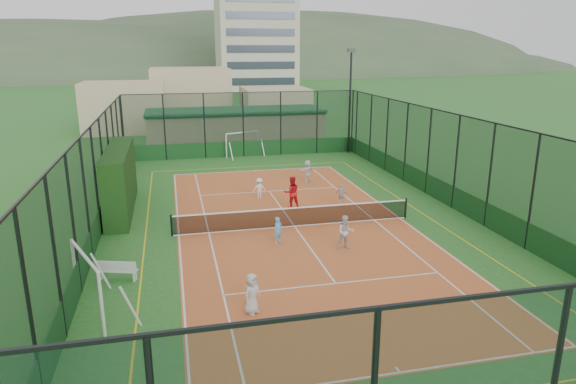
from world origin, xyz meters
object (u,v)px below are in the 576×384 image
clubhouse (235,127)px  futsal_goal_near (87,286)px  floodlight_ne (350,102)px  futsal_goal_far (242,144)px  child_near_left (252,294)px  child_near_right (346,232)px  child_far_left (259,188)px  child_far_right (342,195)px  apartment_tower (255,12)px  child_near_mid (278,230)px  white_bench (117,270)px  child_far_back (307,171)px  coach (292,192)px

clubhouse → futsal_goal_near: (-8.45, -28.80, -0.53)m
floodlight_ne → futsal_goal_far: bearing=177.2°
child_near_left → child_near_right: bearing=2.6°
child_far_left → child_far_right: (4.13, -2.40, 0.01)m
clubhouse → child_near_right: clubhouse is taller
floodlight_ne → futsal_goal_near: 29.11m
apartment_tower → child_near_mid: size_ratio=24.76×
futsal_goal_far → child_far_right: size_ratio=2.45×
futsal_goal_far → child_near_left: (-3.21, -24.86, -0.26)m
white_bench → futsal_goal_far: size_ratio=0.50×
futsal_goal_far → child_near_right: size_ratio=1.99×
floodlight_ne → child_near_left: 27.40m
clubhouse → child_near_left: bearing=-96.4°
child_near_mid → child_far_left: bearing=53.1°
child_far_left → white_bench: bearing=56.7°
futsal_goal_far → child_near_mid: 19.08m
child_far_left → child_near_left: bearing=82.3°
apartment_tower → white_bench: size_ratio=20.24×
white_bench → futsal_goal_near: size_ratio=0.46×
futsal_goal_near → child_near_right: (9.90, 3.55, -0.30)m
child_near_mid → child_far_left: 7.15m
child_near_left → child_near_mid: bearing=29.0°
clubhouse → child_far_back: 14.31m
coach → futsal_goal_near: bearing=47.8°
child_far_left → futsal_goal_near: bearing=60.6°
apartment_tower → child_near_mid: apartment_tower is taller
child_near_right → coach: size_ratio=0.86×
child_far_left → futsal_goal_far: bearing=-90.2°
futsal_goal_near → futsal_goal_far: (8.34, 23.83, -0.10)m
child_far_right → child_near_right: bearing=105.2°
child_near_right → child_far_right: bearing=76.9°
floodlight_ne → coach: (-8.04, -13.70, -3.25)m
floodlight_ne → coach: floodlight_ne is taller
apartment_tower → child_far_back: 75.93m
futsal_goal_far → child_near_left: futsal_goal_far is taller
child_near_right → child_far_back: bearing=87.3°
floodlight_ne → child_far_back: bearing=-124.0°
clubhouse → floodlight_ne: bearing=-32.1°
clubhouse → child_near_mid: 24.06m
child_near_left → child_near_right: (4.77, 4.59, 0.06)m
child_far_right → coach: bearing=28.9°
floodlight_ne → child_near_right: 21.37m
child_near_mid → child_far_back: child_far_back is taller
clubhouse → futsal_goal_near: size_ratio=4.68×
clubhouse → coach: size_ratio=8.79×
child_near_right → coach: coach is taller
child_far_back → coach: 5.57m
white_bench → child_near_left: 5.72m
child_near_mid → clubhouse: bearing=53.4°
white_bench → child_far_left: size_ratio=1.26×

